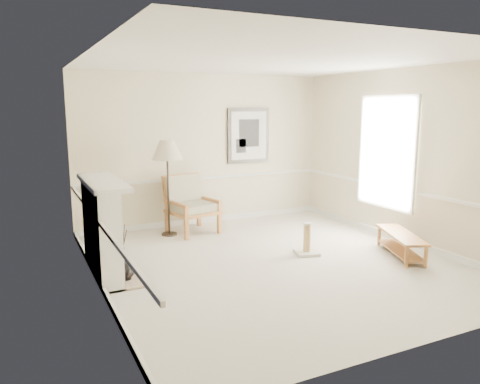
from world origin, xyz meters
The scene contains 8 objects.
ground centered at (0.00, 0.00, 0.00)m, with size 5.50×5.50×0.00m, color silver.
room centered at (0.14, 0.08, 1.87)m, with size 5.04×5.54×2.92m.
fireplace centered at (-2.34, 0.60, 0.64)m, with size 0.64×1.64×1.31m.
floor_vase centered at (-2.15, 0.20, 0.14)m, with size 0.26×0.26×0.77m.
armchair centered at (-0.51, 2.23, 0.56)m, with size 0.93×0.97×1.04m.
floor_lamp centered at (-0.94, 2.13, 1.48)m, with size 0.56×0.56×1.70m.
bench centered at (1.93, -0.57, 0.24)m, with size 0.82×1.28×0.35m.
scratching_post centered at (0.67, 0.14, 0.16)m, with size 0.45×0.45×0.50m.
Camera 1 is at (-3.34, -5.74, 2.27)m, focal length 35.00 mm.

